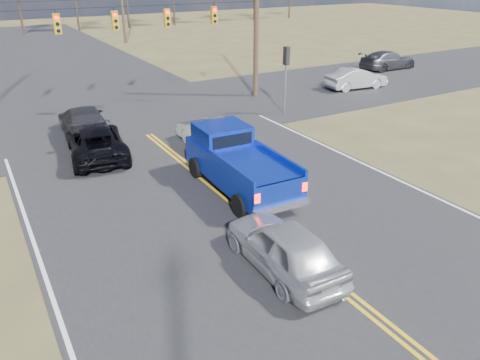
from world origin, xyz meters
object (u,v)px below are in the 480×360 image
dgrey_car_queue (84,122)px  cross_car_east_near (356,78)px  silver_suv (284,247)px  white_car_queue (210,134)px  pickup_truck (238,163)px  cross_car_east_far (388,60)px  black_suv (96,142)px

dgrey_car_queue → cross_car_east_near: size_ratio=1.18×
silver_suv → white_car_queue: 10.25m
pickup_truck → cross_car_east_far: pickup_truck is taller
cross_car_east_far → silver_suv: bearing=128.5°
white_car_queue → cross_car_east_far: cross_car_east_far is taller
silver_suv → cross_car_east_near: bearing=-136.6°
white_car_queue → cross_car_east_far: 23.55m
silver_suv → dgrey_car_queue: 14.84m
pickup_truck → silver_suv: (-1.61, -5.37, -0.32)m
silver_suv → white_car_queue: silver_suv is taller
black_suv → cross_car_east_far: cross_car_east_far is taller
white_car_queue → cross_car_east_near: 15.44m
white_car_queue → dgrey_car_queue: bearing=-47.3°
silver_suv → black_suv: (-2.29, 11.45, -0.03)m
black_suv → cross_car_east_far: (26.60, 7.81, 0.05)m
dgrey_car_queue → cross_car_east_far: 26.78m
pickup_truck → white_car_queue: size_ratio=1.35×
silver_suv → cross_car_east_near: size_ratio=0.98×
black_suv → silver_suv: bearing=109.4°
silver_suv → dgrey_car_queue: dgrey_car_queue is taller
silver_suv → cross_car_east_far: 31.02m
cross_car_east_near → cross_car_east_far: size_ratio=0.85×
silver_suv → cross_car_east_far: (24.31, 19.26, 0.01)m
silver_suv → black_suv: size_ratio=0.86×
white_car_queue → cross_car_east_near: bearing=-161.1°
dgrey_car_queue → cross_car_east_far: bearing=-164.7°
silver_suv → cross_car_east_far: size_ratio=0.84×
black_suv → cross_car_east_near: (19.41, 3.96, 0.02)m
cross_car_east_far → dgrey_car_queue: bearing=99.9°
silver_suv → white_car_queue: bearing=-103.9°
pickup_truck → silver_suv: bearing=-104.7°
dgrey_car_queue → white_car_queue: bearing=140.2°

